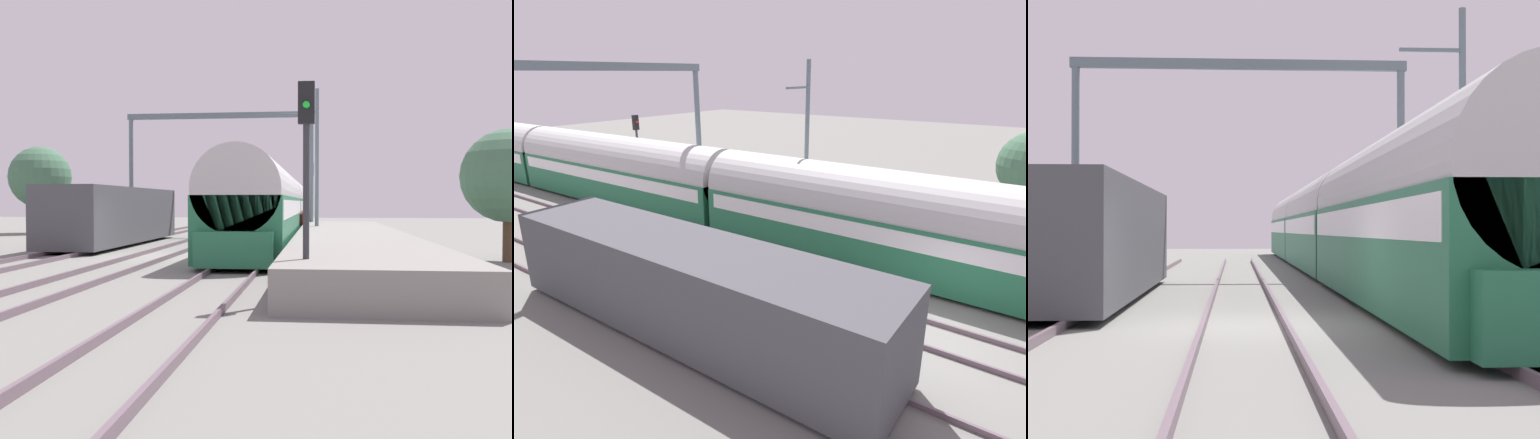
# 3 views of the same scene
# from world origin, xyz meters

# --- Properties ---
(ground) EXTENTS (120.00, 120.00, 0.00)m
(ground) POSITION_xyz_m (0.00, 0.00, 0.00)
(ground) COLOR slate
(track_far_west) EXTENTS (1.51, 60.00, 0.16)m
(track_far_west) POSITION_xyz_m (-3.84, 0.00, 0.08)
(track_far_west) COLOR #65535D
(track_far_west) RESTS_ON ground
(track_west) EXTENTS (1.52, 60.00, 0.16)m
(track_west) POSITION_xyz_m (0.00, 0.00, 0.08)
(track_west) COLOR #65535D
(track_west) RESTS_ON ground
(track_east) EXTENTS (1.51, 60.00, 0.16)m
(track_east) POSITION_xyz_m (3.84, 0.00, 0.08)
(track_east) COLOR #65535D
(track_east) RESTS_ON ground
(platform) EXTENTS (4.40, 28.00, 0.90)m
(platform) POSITION_xyz_m (7.66, 2.00, 0.45)
(platform) COLOR gray
(platform) RESTS_ON ground
(passenger_train) EXTENTS (2.93, 49.20, 3.82)m
(passenger_train) POSITION_xyz_m (3.84, 19.23, 1.97)
(passenger_train) COLOR #236B47
(passenger_train) RESTS_ON ground
(freight_car) EXTENTS (2.80, 13.00, 2.70)m
(freight_car) POSITION_xyz_m (-3.84, 6.08, 1.47)
(freight_car) COLOR #47474C
(freight_car) RESTS_ON ground
(person_crossing) EXTENTS (0.45, 0.45, 1.73)m
(person_crossing) POSITION_xyz_m (5.46, 9.93, 1.03)
(person_crossing) COLOR #252525
(person_crossing) RESTS_ON ground
(railway_signal_far) EXTENTS (0.36, 0.30, 4.97)m
(railway_signal_far) POSITION_xyz_m (5.76, 19.89, 3.19)
(railway_signal_far) COLOR #2D2D33
(railway_signal_far) RESTS_ON ground
(catenary_gantry) EXTENTS (12.08, 0.28, 7.86)m
(catenary_gantry) POSITION_xyz_m (0.00, 14.71, 5.60)
(catenary_gantry) COLOR slate
(catenary_gantry) RESTS_ON ground
(catenary_pole_east_mid) EXTENTS (1.90, 0.20, 8.00)m
(catenary_pole_east_mid) POSITION_xyz_m (6.19, 8.03, 4.15)
(catenary_pole_east_mid) COLOR slate
(catenary_pole_east_mid) RESTS_ON ground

